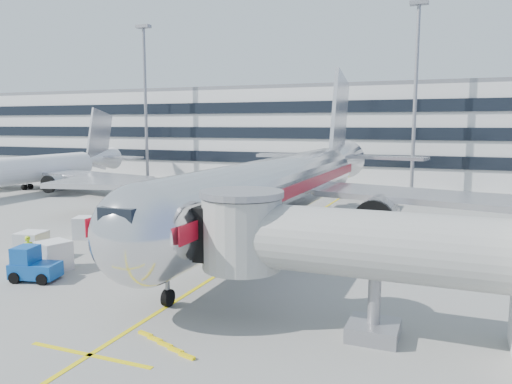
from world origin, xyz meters
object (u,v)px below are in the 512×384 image
at_px(cargo_container_right, 86,227).
at_px(cargo_container_front, 54,256).
at_px(main_jet, 288,184).
at_px(baggage_tug, 33,266).
at_px(cargo_container_left, 32,245).
at_px(belt_loader, 144,239).
at_px(ramp_worker, 29,251).

distance_m(cargo_container_right, cargo_container_front, 9.13).
relative_size(main_jet, baggage_tug, 16.71).
xyz_separation_m(cargo_container_left, cargo_container_front, (3.61, -1.68, 0.01)).
relative_size(main_jet, cargo_container_front, 22.77).
xyz_separation_m(belt_loader, cargo_container_front, (-2.11, -6.93, 0.24)).
xyz_separation_m(belt_loader, baggage_tug, (-1.70, -9.10, 0.20)).
relative_size(main_jet, cargo_container_left, 24.60).
relative_size(main_jet, cargo_container_right, 23.36).
xyz_separation_m(baggage_tug, cargo_container_left, (-4.02, 3.85, 0.04)).
bearing_deg(ramp_worker, baggage_tug, -95.21).
bearing_deg(cargo_container_front, belt_loader, 73.08).
height_order(baggage_tug, ramp_worker, baggage_tug).
distance_m(belt_loader, cargo_container_front, 7.25).
relative_size(baggage_tug, cargo_container_front, 1.36).
distance_m(belt_loader, ramp_worker, 8.14).
distance_m(belt_loader, cargo_container_right, 6.55).
bearing_deg(cargo_container_left, ramp_worker, -48.70).
xyz_separation_m(baggage_tug, ramp_worker, (-2.53, 2.15, 0.13)).
relative_size(belt_loader, cargo_container_front, 2.36).
bearing_deg(baggage_tug, cargo_container_left, 136.23).
relative_size(belt_loader, ramp_worker, 2.56).
relative_size(baggage_tug, cargo_container_left, 1.47).
bearing_deg(cargo_container_front, cargo_container_right, 118.39).
xyz_separation_m(main_jet, cargo_container_right, (-14.63, -8.83, -3.33)).
relative_size(belt_loader, baggage_tug, 1.73).
distance_m(main_jet, cargo_container_left, 20.85).
relative_size(belt_loader, cargo_container_left, 2.55).
bearing_deg(baggage_tug, belt_loader, 79.42).
height_order(cargo_container_left, cargo_container_right, cargo_container_left).
bearing_deg(ramp_worker, main_jet, -1.09).
height_order(baggage_tug, cargo_container_front, baggage_tug).
height_order(main_jet, belt_loader, main_jet).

